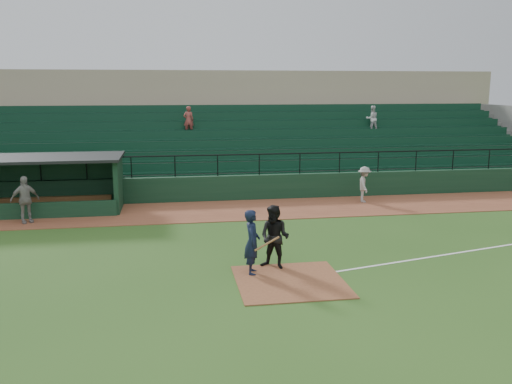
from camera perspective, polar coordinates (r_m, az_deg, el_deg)
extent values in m
plane|color=#2A4F19|center=(16.17, 2.86, -8.28)|extent=(90.00, 90.00, 0.00)
cube|color=brown|center=(23.74, -1.16, -1.90)|extent=(40.00, 4.00, 0.03)
cube|color=brown|center=(15.25, 3.65, -9.45)|extent=(3.00, 3.00, 0.03)
cube|color=white|center=(20.35, 24.81, -5.21)|extent=(17.49, 4.44, 0.01)
cube|color=black|center=(25.76, -1.85, 0.46)|extent=(36.00, 0.35, 1.20)
cylinder|color=black|center=(25.51, -1.87, 4.00)|extent=(36.00, 0.06, 0.06)
cube|color=slate|center=(30.39, -3.05, 4.38)|extent=(36.00, 9.00, 3.60)
cube|color=#0E3421|center=(29.84, -2.96, 5.13)|extent=(34.56, 8.00, 4.05)
cube|color=tan|center=(36.71, -4.18, 7.73)|extent=(38.00, 3.00, 6.40)
cube|color=slate|center=(34.70, -3.89, 8.36)|extent=(36.00, 2.00, 0.20)
imported|color=silver|center=(33.13, 12.24, 7.62)|extent=(0.76, 0.59, 1.56)
imported|color=#963D37|center=(30.88, -7.18, 7.58)|extent=(0.58, 0.38, 1.59)
cube|color=black|center=(26.47, -23.34, 1.05)|extent=(8.50, 0.20, 2.30)
cube|color=black|center=(24.48, -14.39, 0.86)|extent=(0.20, 2.60, 2.30)
cube|color=black|center=(25.06, -24.26, 3.26)|extent=(8.90, 3.20, 0.12)
cube|color=olive|center=(26.25, -23.40, -1.04)|extent=(7.65, 0.40, 0.50)
cube|color=black|center=(24.11, -24.69, -1.92)|extent=(8.50, 0.12, 0.70)
imported|color=black|center=(15.55, -0.41, -5.35)|extent=(0.54, 0.75, 1.91)
cylinder|color=olive|center=(15.43, 1.17, -5.52)|extent=(0.79, 0.34, 0.35)
imported|color=black|center=(16.02, 2.01, -4.83)|extent=(1.19, 1.13, 1.93)
imported|color=gray|center=(25.61, 11.43, 0.79)|extent=(0.85, 1.20, 1.68)
imported|color=gray|center=(23.12, -23.37, -0.75)|extent=(1.19, 0.95, 1.89)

